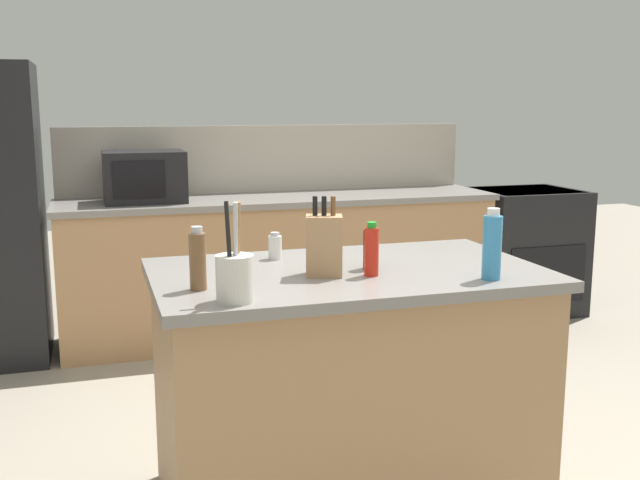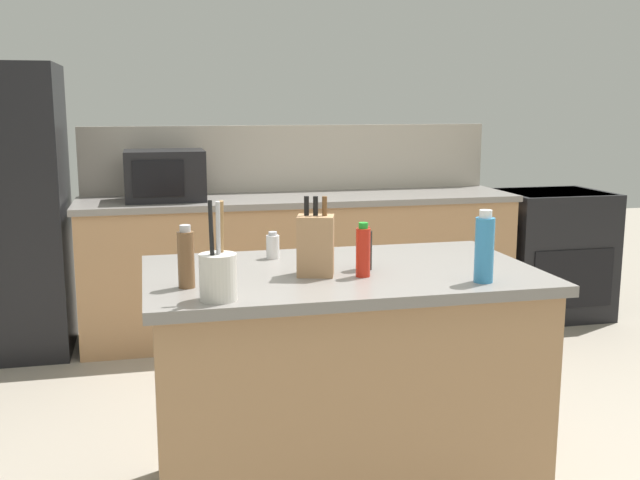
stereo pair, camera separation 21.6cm
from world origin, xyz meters
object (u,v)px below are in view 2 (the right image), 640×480
Objects in this scene: range_oven at (550,253)px; dish_soap_bottle at (484,248)px; microwave at (165,175)px; salt_shaker at (273,246)px; hot_sauce_bottle at (363,251)px; pepper_grinder at (186,258)px; soy_sauce_bottle at (365,249)px; utensil_crock at (218,275)px; knife_block at (316,245)px.

range_oven is 3.10m from dish_soap_bottle.
microwave is 1.97m from salt_shaker.
hot_sauce_bottle is 0.63m from pepper_grinder.
hot_sauce_bottle is at bearing -109.44° from soy_sauce_bottle.
hot_sauce_bottle is at bearing 1.85° from pepper_grinder.
utensil_crock is at bearing -136.50° from range_oven.
knife_block is 0.17m from hot_sauce_bottle.
microwave is 4.59× the size of salt_shaker.
knife_block is at bearing 157.05° from dish_soap_bottle.
knife_block reaches higher than dish_soap_bottle.
knife_block is 1.77× the size of soy_sauce_bottle.
pepper_grinder is (-0.00, -2.34, -0.06)m from microwave.
microwave is at bearing 92.00° from utensil_crock.
knife_block is 1.14× the size of dish_soap_bottle.
utensil_crock reaches higher than knife_block.
utensil_crock is at bearing -64.55° from pepper_grinder.
dish_soap_bottle reaches higher than soy_sauce_bottle.
pepper_grinder reaches higher than range_oven.
pepper_grinder is at bearing -153.97° from knife_block.
knife_block is 0.21m from soy_sauce_bottle.
hot_sauce_bottle is at bearing -74.87° from microwave.
range_oven is at bearing 46.66° from soy_sauce_bottle.
soy_sauce_bottle is at bearing 28.82° from utensil_crock.
range_oven is 3.60× the size of dish_soap_bottle.
hot_sauce_bottle is at bearing -1.80° from knife_block.
range_oven is at bearing 55.17° from dish_soap_bottle.
dish_soap_bottle is (-1.74, -2.50, 0.59)m from range_oven.
pepper_grinder is at bearing -178.15° from hot_sauce_bottle.
microwave is 2.53m from utensil_crock.
pepper_grinder is (-1.02, 0.16, -0.02)m from dish_soap_bottle.
salt_shaker is at bearing -79.32° from microwave.
dish_soap_bottle is at bearing -67.91° from microwave.
soy_sauce_bottle is (0.04, 0.11, -0.02)m from hot_sauce_bottle.
microwave is 2.32m from knife_block.
soy_sauce_bottle is (0.67, -2.21, -0.08)m from microwave.
salt_shaker is (-0.65, 0.57, -0.07)m from dish_soap_bottle.
pepper_grinder reaches higher than salt_shaker.
utensil_crock reaches higher than salt_shaker.
range_oven is 2.83m from microwave.
dish_soap_bottle is 0.86m from salt_shaker.
knife_block is at bearing 34.84° from utensil_crock.
hot_sauce_bottle is (0.63, -2.32, -0.07)m from microwave.
utensil_crock is 0.58m from hot_sauce_bottle.
microwave is 1.72× the size of knife_block.
range_oven is 5.63× the size of soy_sauce_bottle.
microwave is 1.95× the size of dish_soap_bottle.
knife_block is 1.47× the size of hot_sauce_bottle.
range_oven is at bearing 61.60° from knife_block.
salt_shaker is (0.28, 0.60, -0.03)m from utensil_crock.
dish_soap_bottle is at bearing -41.04° from salt_shaker.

